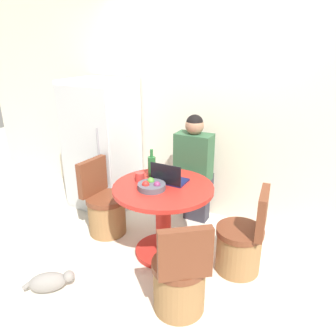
% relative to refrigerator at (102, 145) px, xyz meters
% --- Properties ---
extents(ground_plane, '(12.00, 12.00, 0.00)m').
position_rel_refrigerator_xyz_m(ground_plane, '(1.17, -0.96, -0.81)').
color(ground_plane, beige).
extents(wall_back, '(7.00, 0.06, 2.60)m').
position_rel_refrigerator_xyz_m(wall_back, '(1.17, 0.39, 0.49)').
color(wall_back, beige).
rests_on(wall_back, ground_plane).
extents(refrigerator, '(0.75, 0.70, 1.62)m').
position_rel_refrigerator_xyz_m(refrigerator, '(0.00, 0.00, 0.00)').
color(refrigerator, silver).
rests_on(refrigerator, ground_plane).
extents(dining_table, '(0.96, 0.96, 0.75)m').
position_rel_refrigerator_xyz_m(dining_table, '(1.21, -0.64, -0.32)').
color(dining_table, '#B2261E').
rests_on(dining_table, ground_plane).
extents(chair_left_side, '(0.44, 0.44, 0.84)m').
position_rel_refrigerator_xyz_m(chair_left_side, '(0.45, -0.58, -0.53)').
color(chair_left_side, olive).
rests_on(chair_left_side, ground_plane).
extents(chair_near_right_corner, '(0.50, 0.50, 0.84)m').
position_rel_refrigerator_xyz_m(chair_near_right_corner, '(1.68, -1.25, -0.53)').
color(chair_near_right_corner, olive).
rests_on(chair_near_right_corner, ground_plane).
extents(chair_right_side, '(0.45, 0.44, 0.84)m').
position_rel_refrigerator_xyz_m(chair_right_side, '(1.98, -0.55, -0.53)').
color(chair_right_side, olive).
rests_on(chair_right_side, ground_plane).
extents(person_seated, '(0.40, 0.37, 1.31)m').
position_rel_refrigerator_xyz_m(person_seated, '(1.24, 0.06, -0.09)').
color(person_seated, '#2D2D38').
rests_on(person_seated, ground_plane).
extents(laptop, '(0.32, 0.22, 0.21)m').
position_rel_refrigerator_xyz_m(laptop, '(1.22, -0.54, -0.01)').
color(laptop, '#141947').
rests_on(laptop, dining_table).
extents(fruit_bowl, '(0.26, 0.26, 0.09)m').
position_rel_refrigerator_xyz_m(fruit_bowl, '(1.15, -0.75, -0.03)').
color(fruit_bowl, '#4C4C56').
rests_on(fruit_bowl, dining_table).
extents(coffee_cup, '(0.09, 0.09, 0.09)m').
position_rel_refrigerator_xyz_m(coffee_cup, '(0.96, -0.64, -0.01)').
color(coffee_cup, '#B2332D').
rests_on(coffee_cup, dining_table).
extents(bottle, '(0.08, 0.08, 0.29)m').
position_rel_refrigerator_xyz_m(bottle, '(1.00, -0.47, 0.05)').
color(bottle, '#23602D').
rests_on(bottle, dining_table).
extents(cat, '(0.36, 0.33, 0.18)m').
position_rel_refrigerator_xyz_m(cat, '(0.59, -1.58, -0.71)').
color(cat, gray).
rests_on(cat, ground_plane).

